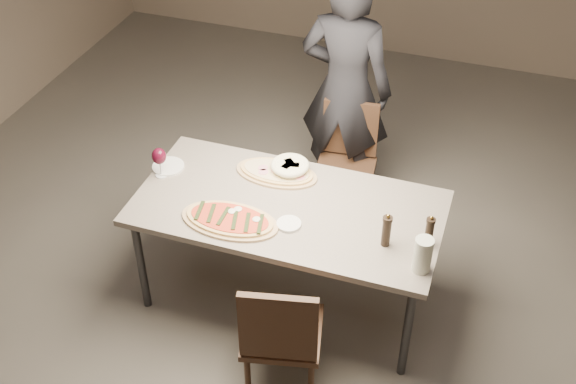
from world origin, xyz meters
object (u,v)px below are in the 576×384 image
(dining_table, at_px, (288,213))
(diner, at_px, (346,89))
(chair_far, at_px, (347,155))
(carafe, at_px, (423,255))
(pepper_mill_left, at_px, (386,231))
(zucchini_pizza, at_px, (230,220))
(bread_basket, at_px, (290,167))
(chair_near, at_px, (281,333))
(ham_pizza, at_px, (277,172))

(dining_table, xyz_separation_m, diner, (0.03, 1.15, 0.20))
(chair_far, bearing_deg, carafe, 114.17)
(carafe, xyz_separation_m, diner, (-0.80, 1.42, 0.04))
(carafe, bearing_deg, pepper_mill_left, 149.95)
(dining_table, height_order, carafe, carafe)
(zucchini_pizza, relative_size, bread_basket, 2.43)
(bread_basket, xyz_separation_m, pepper_mill_left, (0.70, -0.44, 0.05))
(zucchini_pizza, distance_m, pepper_mill_left, 0.88)
(carafe, distance_m, chair_near, 0.85)
(diner, bearing_deg, chair_far, 116.78)
(dining_table, relative_size, carafe, 8.69)
(bread_basket, bearing_deg, dining_table, -73.50)
(bread_basket, height_order, chair_far, chair_far)
(pepper_mill_left, bearing_deg, bread_basket, 147.98)
(zucchini_pizza, distance_m, bread_basket, 0.57)
(chair_far, bearing_deg, chair_near, 87.10)
(zucchini_pizza, bearing_deg, dining_table, 19.61)
(zucchini_pizza, xyz_separation_m, chair_near, (0.47, -0.48, -0.27))
(dining_table, bearing_deg, ham_pizza, 121.93)
(zucchini_pizza, bearing_deg, chair_far, 49.48)
(bread_basket, relative_size, chair_near, 0.27)
(zucchini_pizza, distance_m, carafe, 1.10)
(pepper_mill_left, height_order, chair_far, pepper_mill_left)
(ham_pizza, relative_size, chair_near, 0.58)
(chair_near, xyz_separation_m, chair_far, (-0.09, 1.68, -0.02))
(ham_pizza, bearing_deg, chair_near, -52.71)
(dining_table, height_order, diner, diner)
(chair_far, distance_m, diner, 0.46)
(carafe, bearing_deg, chair_far, 120.20)
(bread_basket, distance_m, diner, 0.87)
(ham_pizza, height_order, chair_far, chair_far)
(ham_pizza, bearing_deg, zucchini_pizza, -84.62)
(ham_pizza, xyz_separation_m, bread_basket, (0.08, 0.03, 0.03))
(zucchini_pizza, height_order, ham_pizza, zucchini_pizza)
(bread_basket, distance_m, pepper_mill_left, 0.82)
(dining_table, xyz_separation_m, ham_pizza, (-0.16, 0.26, 0.07))
(carafe, relative_size, chair_far, 0.24)
(ham_pizza, bearing_deg, chair_far, 85.35)
(zucchini_pizza, bearing_deg, diner, 54.89)
(chair_near, bearing_deg, dining_table, 93.18)
(pepper_mill_left, height_order, carafe, pepper_mill_left)
(zucchini_pizza, relative_size, chair_far, 0.67)
(pepper_mill_left, bearing_deg, chair_near, -125.23)
(dining_table, bearing_deg, bread_basket, 106.50)
(dining_table, distance_m, pepper_mill_left, 0.65)
(pepper_mill_left, height_order, chair_near, pepper_mill_left)
(pepper_mill_left, distance_m, carafe, 0.25)
(zucchini_pizza, relative_size, diner, 0.32)
(carafe, xyz_separation_m, chair_far, (-0.72, 1.23, -0.37))
(carafe, bearing_deg, diner, 119.39)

